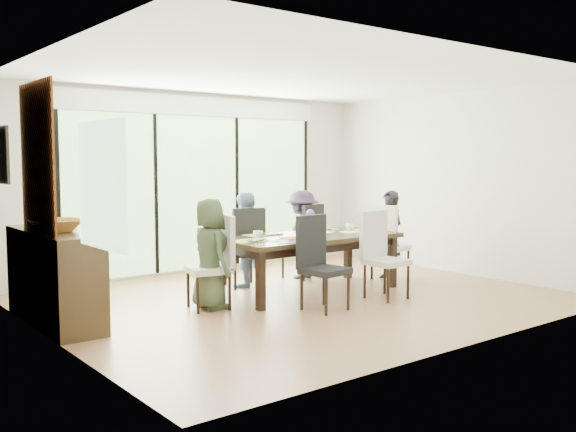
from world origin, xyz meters
TOP-DOWN VIEW (x-y plane):
  - floor at (0.00, 0.00)m, footprint 6.00×5.00m
  - ceiling at (0.00, 0.00)m, footprint 6.00×5.00m
  - wall_back at (0.00, 2.51)m, footprint 6.00×0.02m
  - wall_front at (0.00, -2.51)m, footprint 6.00×0.02m
  - wall_left at (-3.01, 0.00)m, footprint 0.02×5.00m
  - wall_right at (3.01, 0.00)m, footprint 0.02×5.00m
  - glass_doors at (0.00, 2.47)m, footprint 4.20×0.02m
  - blinds_header at (0.00, 2.46)m, footprint 4.40×0.06m
  - mullion_a at (-2.10, 2.46)m, footprint 0.05×0.04m
  - mullion_b at (-0.70, 2.46)m, footprint 0.05×0.04m
  - mullion_c at (0.70, 2.46)m, footprint 0.05×0.04m
  - mullion_d at (2.10, 2.46)m, footprint 0.05×0.04m
  - side_window at (-2.97, -1.20)m, footprint 0.02×0.90m
  - deck at (0.00, 3.40)m, footprint 6.00×1.80m
  - rail_top at (0.00, 4.20)m, footprint 6.00×0.08m
  - foliage_left at (-1.80, 5.20)m, footprint 3.20×3.20m
  - foliage_mid at (0.40, 5.80)m, footprint 4.00×4.00m
  - foliage_right at (2.20, 5.00)m, footprint 2.80×2.80m
  - foliage_far at (-0.60, 6.50)m, footprint 3.60×3.60m
  - table_top at (0.33, 0.23)m, footprint 2.35×1.08m
  - table_apron at (0.33, 0.23)m, footprint 2.16×0.88m
  - table_leg_fl at (-0.75, -0.20)m, footprint 0.09×0.09m
  - table_leg_fr at (1.41, -0.20)m, footprint 0.09×0.09m
  - table_leg_bl at (-0.75, 0.66)m, footprint 0.09×0.09m
  - table_leg_br at (1.41, 0.66)m, footprint 0.09×0.09m
  - chair_left_end at (-1.17, 0.23)m, footprint 0.54×0.54m
  - chair_right_end at (1.83, 0.23)m, footprint 0.54×0.54m
  - chair_far_left at (-0.12, 1.08)m, footprint 0.54×0.54m
  - chair_far_right at (0.88, 1.08)m, footprint 0.54×0.54m
  - chair_near_left at (-0.17, -0.64)m, footprint 0.50×0.50m
  - chair_near_right at (0.83, -0.64)m, footprint 0.47×0.47m
  - person_left_end at (-1.15, 0.23)m, footprint 0.41×0.61m
  - person_right_end at (1.81, 0.23)m, footprint 0.44×0.63m
  - person_far_left at (-0.12, 1.06)m, footprint 0.63×0.44m
  - person_far_right at (0.88, 1.06)m, footprint 0.64×0.46m
  - placemat_left at (-0.62, 0.23)m, footprint 0.43×0.31m
  - placemat_right at (1.28, 0.23)m, footprint 0.43×0.31m
  - placemat_far_l at (-0.12, 0.63)m, footprint 0.43×0.31m
  - placemat_far_r at (0.88, 0.63)m, footprint 0.43×0.31m
  - placemat_paper at (-0.22, -0.07)m, footprint 0.43×0.31m
  - tablet_far_l at (-0.02, 0.58)m, footprint 0.25×0.18m
  - tablet_far_r at (0.83, 0.58)m, footprint 0.24×0.17m
  - papers at (1.03, 0.18)m, footprint 0.29×0.22m
  - platter_base at (-0.22, -0.07)m, footprint 0.25×0.25m
  - platter_snacks at (-0.22, -0.07)m, footprint 0.20×0.20m
  - vase at (0.38, 0.28)m, footprint 0.08×0.08m
  - hyacinth_stems at (0.38, 0.28)m, footprint 0.04×0.04m
  - hyacinth_blooms at (0.38, 0.28)m, footprint 0.11×0.11m
  - laptop at (-0.52, 0.13)m, footprint 0.38×0.33m
  - cup_a at (-0.37, 0.38)m, footprint 0.17×0.17m
  - cup_b at (0.48, 0.13)m, footprint 0.12×0.12m
  - cup_c at (1.13, 0.33)m, footprint 0.16×0.16m
  - book at (0.58, 0.28)m, footprint 0.23×0.26m
  - sideboard at (-2.76, 0.65)m, footprint 0.48×1.72m
  - bowl at (-2.76, 0.55)m, footprint 0.51×0.51m
  - candlestick_base at (-2.76, 1.00)m, footprint 0.11×0.11m
  - candlestick_shaft at (-2.76, 1.00)m, footprint 0.03×0.03m
  - candlestick_pan at (-2.76, 1.00)m, footprint 0.11×0.11m
  - candle at (-2.76, 1.00)m, footprint 0.04×0.04m
  - tapestry at (-2.97, 0.40)m, footprint 0.02×1.00m
  - art_frame at (-2.97, 1.70)m, footprint 0.03×0.55m
  - art_canvas at (-2.95, 1.70)m, footprint 0.01×0.45m

SIDE VIEW (x-z plane):
  - deck at x=0.00m, z-range -0.10..0.00m
  - floor at x=0.00m, z-range -0.01..0.00m
  - table_leg_fl at x=-0.75m, z-range 0.00..0.68m
  - table_leg_fr at x=1.41m, z-range 0.00..0.68m
  - table_leg_bl at x=-0.75m, z-range 0.00..0.68m
  - table_leg_br at x=1.41m, z-range 0.00..0.68m
  - sideboard at x=-2.76m, z-range 0.00..0.97m
  - chair_left_end at x=-1.17m, z-range 0.00..1.08m
  - chair_right_end at x=1.83m, z-range 0.00..1.08m
  - chair_far_left at x=-0.12m, z-range 0.00..1.08m
  - chair_far_right at x=0.88m, z-range 0.00..1.08m
  - chair_near_left at x=-0.17m, z-range 0.00..1.08m
  - chair_near_right at x=0.83m, z-range 0.00..1.08m
  - rail_top at x=0.00m, z-range 0.52..0.58m
  - table_apron at x=0.33m, z-range 0.57..0.67m
  - person_left_end at x=-1.15m, z-range 0.00..1.26m
  - person_right_end at x=1.81m, z-range 0.00..1.26m
  - person_far_left at x=-0.12m, z-range 0.00..1.26m
  - person_far_right at x=0.88m, z-range 0.00..1.26m
  - table_top at x=0.33m, z-range 0.68..0.74m
  - papers at x=1.03m, z-range 0.74..0.74m
  - placemat_left at x=-0.62m, z-range 0.74..0.74m
  - placemat_right at x=1.28m, z-range 0.74..0.74m
  - placemat_far_l at x=-0.12m, z-range 0.74..0.74m
  - placemat_far_r at x=0.88m, z-range 0.74..0.74m
  - placemat_paper at x=-0.22m, z-range 0.74..0.74m
  - book at x=0.58m, z-range 0.74..0.75m
  - tablet_far_r at x=0.83m, z-range 0.74..0.75m
  - tablet_far_l at x=-0.02m, z-range 0.74..0.75m
  - laptop at x=-0.52m, z-range 0.74..0.76m
  - platter_base at x=-0.22m, z-range 0.74..0.76m
  - platter_snacks at x=-0.22m, z-range 0.76..0.78m
  - cup_b at x=0.48m, z-range 0.74..0.83m
  - cup_a at x=-0.37m, z-range 0.74..0.83m
  - cup_c at x=1.13m, z-range 0.74..0.83m
  - vase at x=0.38m, z-range 0.74..0.85m
  - hyacinth_stems at x=0.38m, z-range 0.83..0.99m
  - candlestick_base at x=-2.76m, z-range 0.97..1.01m
  - hyacinth_blooms at x=0.38m, z-range 0.96..1.06m
  - bowl at x=-2.76m, z-range 0.97..1.09m
  - glass_doors at x=0.00m, z-range 0.05..2.35m
  - mullion_a at x=-2.10m, z-range 0.05..2.35m
  - mullion_b at x=-0.70m, z-range 0.05..2.35m
  - mullion_c at x=0.70m, z-range 0.05..2.35m
  - mullion_d at x=2.10m, z-range 0.05..2.35m
  - foliage_right at x=2.20m, z-range -0.14..2.66m
  - wall_back at x=0.00m, z-range 0.00..2.70m
  - wall_front at x=0.00m, z-range 0.00..2.70m
  - wall_left at x=-3.01m, z-range 0.00..2.70m
  - wall_right at x=3.01m, z-range 0.00..2.70m
  - foliage_left at x=-1.80m, z-range -0.16..3.04m
  - side_window at x=-2.97m, z-range 1.00..2.00m
  - foliage_far at x=-0.60m, z-range -0.18..3.42m
  - candlestick_shaft at x=-2.76m, z-range 1.00..2.34m
  - tapestry at x=-2.97m, z-range 0.95..2.45m
  - art_frame at x=-2.97m, z-range 1.42..2.08m
  - art_canvas at x=-2.95m, z-range 1.48..2.02m
  - foliage_mid at x=0.40m, z-range -0.20..3.80m
  - candlestick_pan at x=-2.76m, z-range 2.32..2.35m
  - candle at x=-2.76m, z-range 2.35..2.45m
  - blinds_header at x=0.00m, z-range 2.36..2.64m
  - ceiling at x=0.00m, z-range 2.70..2.71m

